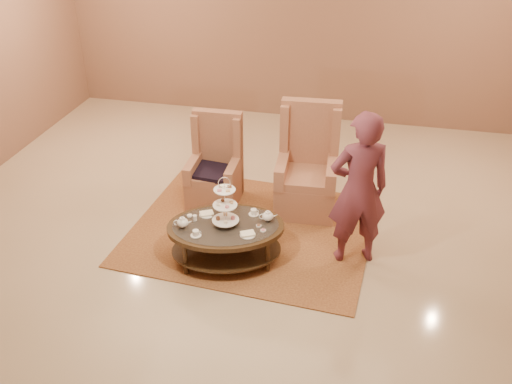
% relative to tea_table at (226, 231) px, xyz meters
% --- Properties ---
extents(ground, '(8.00, 8.00, 0.00)m').
position_rel_tea_table_xyz_m(ground, '(0.18, 0.25, -0.39)').
color(ground, '#C8B494').
rests_on(ground, ground).
extents(ceiling, '(8.00, 8.00, 0.02)m').
position_rel_tea_table_xyz_m(ceiling, '(0.18, 0.25, -0.39)').
color(ceiling, beige).
rests_on(ceiling, ground).
extents(wall_back, '(8.00, 0.04, 3.50)m').
position_rel_tea_table_xyz_m(wall_back, '(0.18, 4.25, 1.36)').
color(wall_back, '#8C634C').
rests_on(wall_back, ground).
extents(rug, '(2.97, 2.53, 0.02)m').
position_rel_tea_table_xyz_m(rug, '(0.14, 0.63, -0.38)').
color(rug, '#A7713B').
rests_on(rug, ground).
extents(tea_table, '(1.46, 1.19, 1.06)m').
position_rel_tea_table_xyz_m(tea_table, '(0.00, 0.00, 0.00)').
color(tea_table, black).
rests_on(tea_table, ground).
extents(armchair_left, '(0.65, 0.67, 1.17)m').
position_rel_tea_table_xyz_m(armchair_left, '(-0.48, 1.25, 0.01)').
color(armchair_left, '#AB6E50').
rests_on(armchair_left, ground).
extents(armchair_right, '(0.78, 0.81, 1.37)m').
position_rel_tea_table_xyz_m(armchair_right, '(0.70, 1.35, 0.07)').
color(armchair_right, '#AB6E50').
rests_on(armchair_right, ground).
extents(person, '(0.75, 0.62, 1.77)m').
position_rel_tea_table_xyz_m(person, '(1.36, 0.35, 0.50)').
color(person, '#5F2936').
rests_on(person, ground).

